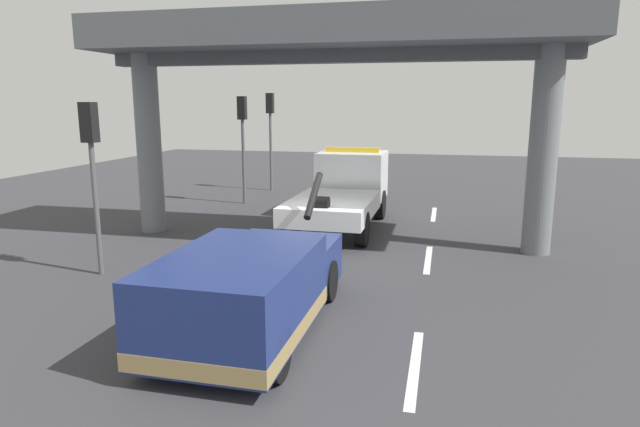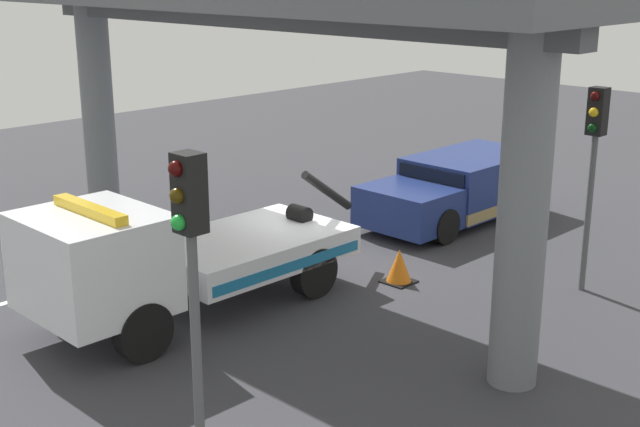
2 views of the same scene
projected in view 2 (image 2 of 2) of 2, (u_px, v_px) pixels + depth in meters
The scene contains 9 objects.
ground_plane at pixel (310, 273), 17.88m from camera, with size 60.00×40.00×0.10m, color #38383D.
lane_stripe_west at pixel (386, 193), 23.94m from camera, with size 2.60×0.16×0.01m, color silver.
lane_stripe_mid at pixel (222, 241), 19.81m from camera, with size 2.60×0.16×0.01m, color silver.
tow_truck_white at pixel (165, 258), 15.03m from camera, with size 7.26×2.48×2.46m.
towed_van_green at pixel (459, 189), 21.31m from camera, with size 5.22×2.26×1.58m.
overpass_structure at pixel (257, 5), 15.40m from camera, with size 3.60×13.44×6.35m.
traffic_light_near at pixel (594, 145), 15.99m from camera, with size 0.39×0.32×4.02m.
traffic_light_far at pixel (191, 254), 9.41m from camera, with size 0.39×0.32×4.26m.
traffic_cone_orange at pixel (399, 267), 17.12m from camera, with size 0.59×0.59×0.70m.
Camera 2 is at (11.90, 11.86, 6.19)m, focal length 47.60 mm.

